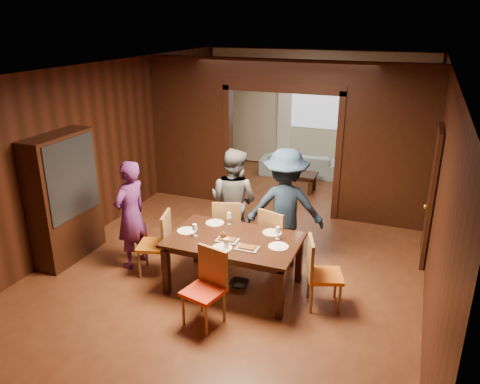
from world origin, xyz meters
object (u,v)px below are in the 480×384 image
at_px(coffee_table, 298,182).
at_px(chair_far_l, 228,226).
at_px(sofa, 300,164).
at_px(chair_near, 203,289).
at_px(chair_right, 325,273).
at_px(person_grey, 234,201).
at_px(chair_far_r, 278,237).
at_px(dining_table, 234,263).
at_px(hutch, 65,198).
at_px(chair_left, 154,243).
at_px(person_navy, 285,208).
at_px(person_purple, 131,215).

bearing_deg(coffee_table, chair_far_l, -95.12).
xyz_separation_m(sofa, coffee_table, (0.23, -1.08, -0.08)).
relative_size(chair_far_l, chair_near, 1.00).
xyz_separation_m(coffee_table, chair_right, (1.44, -4.16, 0.28)).
bearing_deg(person_grey, chair_far_r, 173.68).
relative_size(coffee_table, chair_far_r, 0.82).
xyz_separation_m(dining_table, hutch, (-2.76, -0.10, 0.62)).
relative_size(coffee_table, hutch, 0.40).
xyz_separation_m(dining_table, chair_far_r, (0.39, 0.79, 0.10)).
xyz_separation_m(dining_table, coffee_table, (-0.17, 4.17, -0.18)).
height_order(chair_right, hutch, hutch).
distance_m(chair_left, chair_near, 1.49).
bearing_deg(chair_left, dining_table, 77.35).
xyz_separation_m(person_grey, chair_right, (1.70, -1.03, -0.38)).
xyz_separation_m(person_navy, chair_far_r, (-0.05, -0.17, -0.43)).
distance_m(person_navy, chair_far_r, 0.46).
height_order(coffee_table, chair_far_l, chair_far_l).
bearing_deg(hutch, person_navy, 18.40).
height_order(dining_table, chair_left, chair_left).
bearing_deg(chair_far_l, chair_left, 31.44).
distance_m(chair_far_r, chair_near, 1.76).
distance_m(person_navy, chair_right, 1.34).
xyz_separation_m(chair_far_l, chair_far_r, (0.86, -0.09, 0.00)).
relative_size(chair_right, chair_far_r, 1.00).
height_order(person_grey, chair_left, person_grey).
relative_size(person_navy, chair_far_r, 1.88).
xyz_separation_m(person_navy, chair_near, (-0.48, -1.88, -0.43)).
bearing_deg(chair_left, chair_near, 39.50).
distance_m(person_navy, chair_near, 1.99).
height_order(dining_table, chair_near, chair_near).
bearing_deg(dining_table, person_grey, 112.15).
height_order(person_navy, chair_left, person_navy).
bearing_deg(chair_left, hutch, -103.77).
xyz_separation_m(person_purple, sofa, (1.29, 5.20, -0.56)).
bearing_deg(sofa, chair_right, 102.22).
bearing_deg(person_grey, chair_left, 63.65).
bearing_deg(person_grey, chair_right, 159.19).
bearing_deg(dining_table, person_purple, 178.23).
height_order(sofa, chair_left, chair_left).
height_order(chair_far_r, chair_near, same).
relative_size(chair_right, chair_near, 1.00).
height_order(person_navy, sofa, person_navy).
xyz_separation_m(coffee_table, hutch, (-2.59, -4.27, 0.80)).
relative_size(person_grey, chair_near, 1.78).
relative_size(person_grey, chair_right, 1.78).
relative_size(person_grey, chair_far_l, 1.78).
relative_size(person_grey, chair_far_r, 1.78).
height_order(person_grey, sofa, person_grey).
bearing_deg(coffee_table, sofa, 101.91).
height_order(person_navy, chair_right, person_navy).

